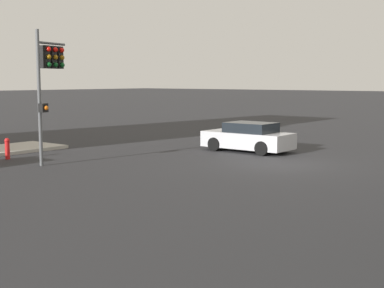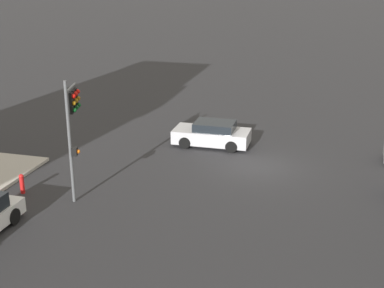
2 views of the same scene
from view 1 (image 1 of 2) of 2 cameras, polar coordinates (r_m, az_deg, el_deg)
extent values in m
plane|color=#28282B|center=(22.18, 8.86, -2.05)|extent=(300.00, 300.00, 0.00)
cylinder|color=#515456|center=(21.86, -15.97, 4.70)|extent=(0.14, 0.14, 5.35)
cylinder|color=#515456|center=(22.54, -14.78, 10.33)|extent=(0.50, 1.63, 0.10)
cube|color=black|center=(22.19, -15.42, 8.95)|extent=(0.36, 0.36, 0.90)
sphere|color=red|center=(22.08, -15.06, 9.75)|extent=(0.20, 0.20, 0.20)
sphere|color=#99660F|center=(22.07, -15.03, 8.97)|extent=(0.20, 0.20, 0.20)
sphere|color=#0F511E|center=(22.06, -15.01, 8.20)|extent=(0.20, 0.20, 0.20)
cube|color=black|center=(22.51, -14.74, 8.94)|extent=(0.36, 0.36, 0.90)
sphere|color=red|center=(22.40, -14.38, 9.73)|extent=(0.20, 0.20, 0.20)
sphere|color=#99660F|center=(22.39, -14.35, 8.96)|extent=(0.20, 0.20, 0.20)
sphere|color=#0F511E|center=(22.38, -14.33, 8.19)|extent=(0.20, 0.20, 0.20)
cube|color=black|center=(22.83, -14.08, 8.92)|extent=(0.36, 0.36, 0.90)
sphere|color=red|center=(22.73, -13.72, 9.70)|extent=(0.20, 0.20, 0.20)
sphere|color=#99660F|center=(22.71, -13.70, 8.94)|extent=(0.20, 0.20, 0.20)
sphere|color=#0F511E|center=(22.70, -13.67, 8.19)|extent=(0.20, 0.20, 0.20)
cube|color=black|center=(21.76, -15.58, 3.74)|extent=(0.30, 0.39, 0.35)
sphere|color=orange|center=(21.67, -15.30, 3.74)|extent=(0.18, 0.18, 0.18)
cube|color=#B7B7BC|center=(25.68, 5.96, 0.45)|extent=(4.26, 1.91, 0.75)
cube|color=black|center=(25.53, 6.29, 1.77)|extent=(2.22, 1.67, 0.47)
cylinder|color=black|center=(25.71, 2.41, -0.02)|extent=(0.66, 0.22, 0.66)
cylinder|color=black|center=(27.16, 4.60, 0.33)|extent=(0.66, 0.22, 0.66)
cylinder|color=black|center=(24.27, 7.46, -0.48)|extent=(0.66, 0.22, 0.66)
cylinder|color=black|center=(25.80, 9.48, -0.08)|extent=(0.66, 0.22, 0.66)
cylinder|color=red|center=(24.33, -19.09, -0.67)|extent=(0.20, 0.20, 0.75)
sphere|color=red|center=(24.28, -19.13, 0.35)|extent=(0.22, 0.22, 0.22)
camera|label=2|loc=(11.67, -97.51, 33.69)|focal=50.00mm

